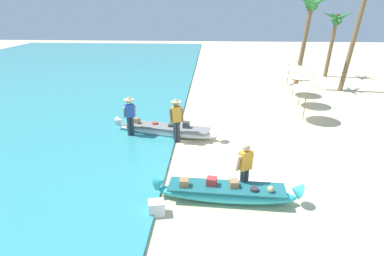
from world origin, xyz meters
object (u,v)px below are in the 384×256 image
Objects in this scene: person_vendor_assistant at (130,114)px; palm_tree_mid_cluster at (311,11)px; person_vendor_hatted at (176,117)px; person_tourist_customer at (245,166)px; boat_cyan_foreground at (226,192)px; palm_tree_leaning_seaward at (336,23)px; cooler_box at (156,208)px; boat_white_midground at (166,130)px.

palm_tree_mid_cluster is at bearing 43.63° from person_vendor_assistant.
person_tourist_customer is at bearing -57.61° from person_vendor_hatted.
palm_tree_mid_cluster is (5.49, 13.32, 4.56)m from boat_cyan_foreground.
cooler_box is (-10.36, -18.12, -3.71)m from palm_tree_leaning_seaward.
palm_tree_mid_cluster reaches higher than boat_cyan_foreground.
cooler_box is (-2.40, -1.12, -0.72)m from person_tourist_customer.
boat_white_midground reaches higher than cooler_box.
person_tourist_customer is at bearing -110.91° from palm_tree_mid_cluster.
palm_tree_mid_cluster is 13.77× the size of cooler_box.
palm_tree_mid_cluster reaches higher than person_vendor_assistant.
person_tourist_customer is 19.01m from palm_tree_leaning_seaward.
person_vendor_assistant reaches higher than cooler_box.
cooler_box is at bearing -154.99° from person_tourist_customer.
boat_white_midground is 0.96× the size of palm_tree_leaning_seaward.
boat_white_midground is 5.27m from person_tourist_customer.
person_vendor_hatted is at bearing -51.42° from boat_white_midground.
boat_cyan_foreground is 2.32× the size of person_vendor_hatted.
person_vendor_assistant is at bearing -136.37° from palm_tree_mid_cluster.
person_tourist_customer is 14.42m from palm_tree_mid_cluster.
cooler_box is (-7.36, -14.09, -4.62)m from palm_tree_mid_cluster.
palm_tree_mid_cluster is (4.95, 12.97, 3.90)m from person_tourist_customer.
boat_white_midground is at bearing 116.38° from boat_cyan_foreground.
boat_white_midground is 10.98× the size of cooler_box.
boat_white_midground is 1.67m from person_vendor_assistant.
person_tourist_customer is 5.97m from person_vendor_assistant.
boat_white_midground is 17.04m from palm_tree_leaning_seaward.
cooler_box is (1.93, -5.23, -0.83)m from person_vendor_assistant.
cooler_box is at bearing -117.57° from palm_tree_mid_cluster.
person_vendor_assistant is 0.30× the size of palm_tree_mid_cluster.
palm_tree_mid_cluster is at bearing -126.73° from palm_tree_leaning_seaward.
boat_cyan_foreground is at bearing -112.39° from palm_tree_mid_cluster.
person_tourist_customer is at bearing -43.51° from person_vendor_assistant.
palm_tree_mid_cluster is (7.83, 8.60, 4.58)m from boat_white_midground.
palm_tree_leaning_seaward is at bearing 52.10° from person_vendor_hatted.
person_vendor_assistant is 5.64m from cooler_box.
boat_cyan_foreground is 2.40× the size of person_vendor_assistant.
person_vendor_hatted is (-1.83, 4.08, 0.80)m from boat_cyan_foreground.
palm_tree_leaning_seaward reaches higher than person_vendor_assistant.
person_vendor_hatted is 4.28× the size of cooler_box.
person_tourist_customer is at bearing -115.10° from palm_tree_leaning_seaward.
person_vendor_assistant is (-3.80, 4.47, 0.77)m from boat_cyan_foreground.
boat_cyan_foreground is 0.72× the size of palm_tree_mid_cluster.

